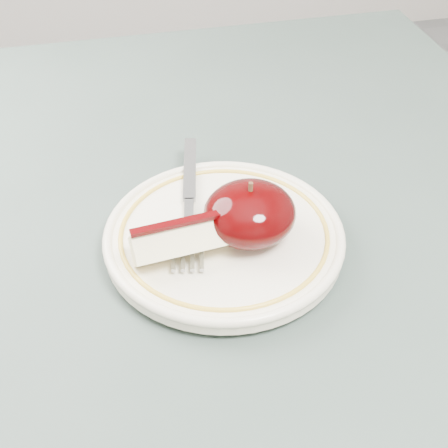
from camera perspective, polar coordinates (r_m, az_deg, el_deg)
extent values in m
cylinder|color=brown|center=(1.22, 11.25, 0.00)|extent=(0.05, 0.05, 0.71)
cube|color=#3C4B44|center=(0.59, -6.02, -3.12)|extent=(0.90, 0.90, 0.04)
cylinder|color=white|center=(0.56, 0.00, -1.91)|extent=(0.12, 0.12, 0.01)
cylinder|color=white|center=(0.56, 0.00, -1.24)|extent=(0.21, 0.21, 0.01)
torus|color=white|center=(0.56, 0.00, -0.86)|extent=(0.22, 0.22, 0.01)
torus|color=gold|center=(0.55, 0.00, -0.75)|extent=(0.19, 0.19, 0.00)
ellipsoid|color=black|center=(0.54, 2.37, 0.98)|extent=(0.08, 0.08, 0.05)
cylinder|color=#472D19|center=(0.52, 2.45, 3.30)|extent=(0.00, 0.00, 0.01)
cube|color=#FFF3BB|center=(0.52, -3.93, -1.53)|extent=(0.09, 0.04, 0.04)
cube|color=#360103|center=(0.51, -4.03, 0.13)|extent=(0.08, 0.02, 0.00)
cube|color=#92959A|center=(0.62, -3.14, 5.11)|extent=(0.03, 0.10, 0.00)
cube|color=#92959A|center=(0.57, -3.22, 1.32)|extent=(0.01, 0.03, 0.00)
cube|color=#92959A|center=(0.55, -3.26, -0.47)|extent=(0.03, 0.03, 0.00)
cube|color=#92959A|center=(0.53, -2.04, -2.68)|extent=(0.01, 0.04, 0.00)
cube|color=#92959A|center=(0.53, -2.88, -2.70)|extent=(0.01, 0.04, 0.00)
cube|color=#92959A|center=(0.53, -3.73, -2.71)|extent=(0.01, 0.04, 0.00)
cube|color=#92959A|center=(0.53, -4.57, -2.73)|extent=(0.01, 0.04, 0.00)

